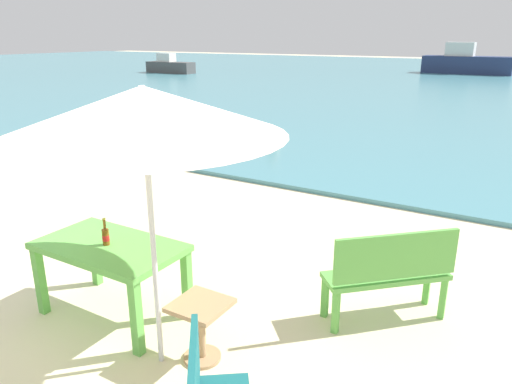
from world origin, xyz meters
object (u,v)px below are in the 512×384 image
Objects in this scene: boat_fishing_trawler at (170,66)px; side_table_wood at (201,323)px; picnic_table_green at (110,255)px; beer_bottle_amber at (106,235)px; swimmer_person at (273,142)px; boat_sailboat at (466,63)px; patio_umbrella at (143,111)px; bench_green_left at (390,271)px.

side_table_wood is at bearing -48.93° from boat_fishing_trawler.
boat_fishing_trawler is (-19.58, 23.68, -0.09)m from picnic_table_green.
picnic_table_green is 0.20m from beer_bottle_amber.
swimmer_person is 0.07× the size of boat_sailboat.
beer_bottle_amber is 7.24m from swimmer_person.
beer_bottle_amber is 0.12× the size of patio_umbrella.
swimmer_person is (-2.04, 6.92, -0.61)m from beer_bottle_amber.
bench_green_left reaches higher than picnic_table_green.
picnic_table_green is 0.61× the size of patio_umbrella.
boat_sailboat is at bearing 28.85° from boat_fishing_trawler.
boat_sailboat is at bearing 89.46° from swimmer_person.
beer_bottle_amber is at bearing -86.93° from boat_sailboat.
beer_bottle_amber is at bearing -113.05° from picnic_table_green.
patio_umbrella is 4.26× the size of side_table_wood.
boat_fishing_trawler reaches higher than swimmer_person.
bench_green_left is at bearing 28.72° from beer_bottle_amber.
boat_sailboat is at bearing 93.08° from picnic_table_green.
swimmer_person is 24.27m from boat_fishing_trawler.
picnic_table_green is 1.73m from patio_umbrella.
bench_green_left is at bearing 49.29° from side_table_wood.
patio_umbrella is at bearing -85.49° from boat_sailboat.
bench_green_left is (1.18, 1.37, 0.19)m from side_table_wood.
picnic_table_green is 5.28× the size of beer_bottle_amber.
bench_green_left is (2.33, 1.26, -0.11)m from picnic_table_green.
picnic_table_green is at bearing -50.41° from boat_fishing_trawler.
side_table_wood is (1.16, -0.09, -0.50)m from beer_bottle_amber.
boat_fishing_trawler is 0.64× the size of boat_sailboat.
patio_umbrella reaches higher than side_table_wood.
boat_fishing_trawler is (-17.53, 16.78, 0.32)m from swimmer_person.
beer_bottle_amber reaches higher than bench_green_left.
beer_bottle_amber is 2.68m from bench_green_left.
beer_bottle_amber is 33.54m from boat_sailboat.
swimmer_person is at bearing 127.83° from bench_green_left.
side_table_wood is at bearing -65.44° from swimmer_person.
patio_umbrella is 2.06× the size of bench_green_left.
boat_sailboat is (-2.67, 33.78, -1.29)m from patio_umbrella.
swimmer_person is at bearing -90.54° from boat_sailboat.
boat_sailboat reaches higher than side_table_wood.
patio_umbrella is 31.56m from boat_fishing_trawler.
bench_green_left reaches higher than side_table_wood.
boat_fishing_trawler is 20.30m from boat_sailboat.
patio_umbrella is 8.00m from swimmer_person.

